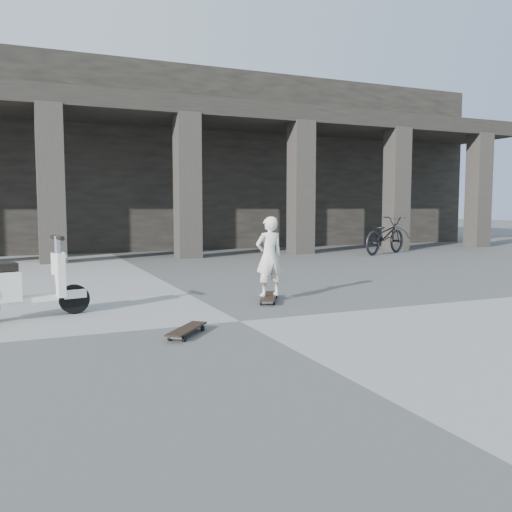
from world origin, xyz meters
name	(u,v)px	position (x,y,z in m)	size (l,w,h in m)	color
ground	(240,321)	(0.00, 0.00, 0.00)	(90.00, 90.00, 0.00)	#4E4E4C
colonnade	(97,161)	(0.00, 13.77, 3.03)	(28.00, 8.82, 6.00)	black
longboard	(269,297)	(0.93, 1.14, 0.07)	(0.61, 0.89, 0.09)	black
skateboard_spare	(187,330)	(-0.82, -0.48, 0.07)	(0.62, 0.69, 0.09)	black
child	(269,256)	(0.93, 1.14, 0.69)	(0.44, 0.29, 1.19)	silver
scooter	(7,288)	(-2.66, 1.16, 0.42)	(1.50, 0.64, 1.06)	black
bicycle	(385,235)	(7.60, 7.30, 0.57)	(0.75, 2.15, 1.13)	black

